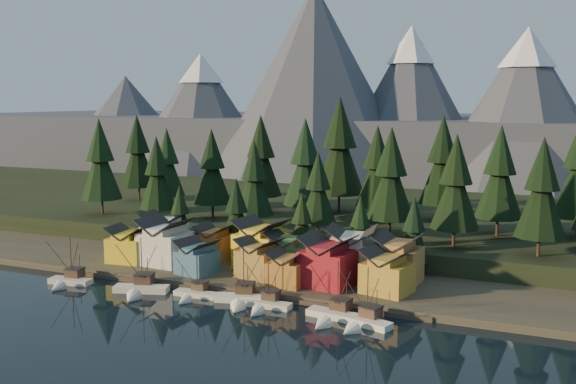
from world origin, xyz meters
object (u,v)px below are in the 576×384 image
at_px(boat_4, 265,299).
at_px(boat_5, 333,309).
at_px(boat_1, 139,283).
at_px(house_front_0, 128,243).
at_px(boat_2, 193,289).
at_px(boat_3, 242,292).
at_px(house_back_1, 214,242).
at_px(house_front_1, 165,240).
at_px(boat_6, 362,315).
at_px(house_back_0, 165,233).
at_px(boat_0, 67,275).

distance_m(boat_4, boat_5, 13.96).
height_order(boat_1, house_front_0, boat_1).
distance_m(boat_2, boat_4, 15.91).
distance_m(boat_3, house_back_1, 29.40).
relative_size(boat_3, house_front_0, 1.34).
relative_size(boat_4, house_front_1, 0.97).
bearing_deg(boat_3, boat_2, 169.08).
distance_m(boat_2, house_front_0, 29.73).
xyz_separation_m(boat_2, boat_6, (35.61, -2.78, 0.42)).
relative_size(boat_6, house_front_0, 1.25).
height_order(boat_2, house_front_0, house_front_0).
relative_size(boat_4, house_back_0, 0.96).
xyz_separation_m(boat_1, boat_4, (27.46, 1.40, -0.35)).
xyz_separation_m(boat_5, house_back_0, (-51.31, 24.06, 4.88)).
relative_size(boat_0, house_back_1, 1.37).
relative_size(boat_0, house_front_0, 1.25).
height_order(boat_4, house_back_1, house_back_1).
bearing_deg(house_front_1, boat_6, -15.16).
bearing_deg(boat_5, house_back_1, 155.48).
distance_m(boat_3, house_back_0, 39.06).
relative_size(boat_2, boat_5, 0.83).
xyz_separation_m(boat_0, boat_1, (17.68, 0.94, 0.07)).
xyz_separation_m(boat_0, boat_5, (59.05, 1.29, -0.11)).
relative_size(boat_2, house_front_0, 1.11).
bearing_deg(house_back_1, house_front_1, -138.45).
bearing_deg(house_back_0, boat_5, -35.13).
height_order(boat_2, boat_3, boat_3).
xyz_separation_m(boat_1, house_back_0, (-9.94, 24.41, 4.70)).
bearing_deg(house_front_0, boat_4, -25.14).
bearing_deg(boat_0, boat_4, -4.62).
height_order(boat_0, boat_1, boat_1).
height_order(house_back_0, house_back_1, house_back_0).
bearing_deg(house_back_1, boat_1, -97.42).
bearing_deg(house_front_0, house_back_0, 56.53).
bearing_deg(boat_6, boat_5, -175.73).
relative_size(boat_1, boat_5, 1.02).
height_order(boat_6, house_front_0, boat_6).
distance_m(boat_0, boat_6, 64.84).
bearing_deg(boat_4, boat_3, 169.35).
relative_size(boat_4, boat_5, 0.87).
bearing_deg(boat_6, house_back_1, 165.70).
height_order(boat_4, house_back_0, house_back_0).
height_order(boat_1, boat_6, boat_1).
bearing_deg(boat_5, house_front_0, 172.81).
height_order(boat_2, house_front_1, house_front_1).
relative_size(boat_0, house_back_0, 1.04).
height_order(house_front_1, house_back_0, house_front_1).
distance_m(boat_3, boat_6, 25.34).
bearing_deg(boat_2, boat_3, 2.40).
relative_size(boat_2, boat_3, 0.83).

